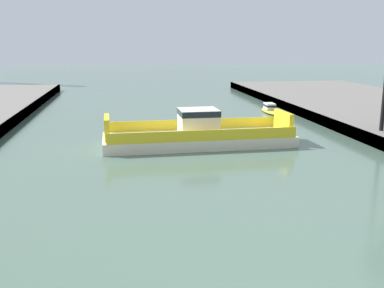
# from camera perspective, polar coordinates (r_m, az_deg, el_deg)

# --- Properties ---
(chain_ferry) EXTENTS (19.95, 6.93, 3.81)m
(chain_ferry) POSITION_cam_1_polar(r_m,az_deg,el_deg) (46.59, 0.83, 1.26)
(chain_ferry) COLOR beige
(chain_ferry) RESTS_ON ground
(moored_boat_mid_left) EXTENTS (2.13, 6.66, 1.41)m
(moored_boat_mid_left) POSITION_cam_1_polar(r_m,az_deg,el_deg) (69.36, 9.99, 4.43)
(moored_boat_mid_left) COLOR yellow
(moored_boat_mid_left) RESTS_ON ground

